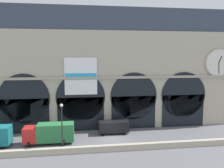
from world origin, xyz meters
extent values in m
plane|color=slate|center=(0.00, 0.00, 0.00)|extent=(200.00, 200.00, 0.00)
cube|color=#B2A891|center=(0.00, -4.57, 0.46)|extent=(90.00, 0.70, 0.91)
cube|color=#B2A891|center=(0.00, 7.26, 8.97)|extent=(50.29, 4.51, 17.93)
cube|color=#333D4C|center=(0.00, 7.56, 20.06)|extent=(50.29, 3.91, 4.25)
cube|color=black|center=(-14.51, 4.95, 3.06)|extent=(8.27, 0.20, 6.12)
cylinder|color=black|center=(-14.51, 4.95, 6.12)|extent=(8.70, 0.20, 8.70)
cube|color=black|center=(-4.84, 4.95, 3.06)|extent=(8.27, 0.20, 6.12)
cylinder|color=black|center=(-4.84, 4.95, 6.12)|extent=(8.70, 0.20, 8.70)
cube|color=black|center=(4.84, 4.95, 3.06)|extent=(8.27, 0.20, 6.12)
cylinder|color=black|center=(4.84, 4.95, 6.12)|extent=(8.70, 0.20, 8.70)
cube|color=black|center=(14.51, 4.95, 3.06)|extent=(8.27, 0.20, 6.12)
cylinder|color=black|center=(14.51, 4.95, 6.12)|extent=(8.70, 0.20, 8.70)
cylinder|color=#B2A891|center=(21.19, 4.85, 12.19)|extent=(5.33, 0.25, 5.33)
cylinder|color=silver|center=(21.19, 4.73, 12.19)|extent=(4.94, 0.06, 4.94)
cube|color=black|center=(21.49, 4.67, 12.81)|extent=(0.73, 0.04, 1.29)
cube|color=black|center=(21.27, 4.65, 11.15)|extent=(0.28, 0.04, 2.10)
cube|color=white|center=(-4.74, 4.83, 9.91)|extent=(5.68, 0.12, 6.54)
cube|color=#26A5D8|center=(-4.74, 4.75, 9.88)|extent=(5.46, 0.04, 1.13)
cube|color=#A49A85|center=(0.00, 4.85, 9.61)|extent=(50.29, 0.50, 0.44)
cylinder|color=black|center=(-16.77, 0.31, 0.42)|extent=(0.28, 0.84, 0.84)
cube|color=red|center=(-12.47, -0.43, 1.57)|extent=(2.00, 2.30, 2.30)
cube|color=#2D7A42|center=(-8.72, -0.43, 1.77)|extent=(5.50, 2.30, 2.70)
cylinder|color=black|center=(-12.57, -1.47, 0.42)|extent=(0.28, 0.84, 0.84)
cylinder|color=black|center=(-12.57, 0.60, 0.42)|extent=(0.28, 0.84, 0.84)
cylinder|color=black|center=(-7.47, -1.47, 0.42)|extent=(0.28, 0.84, 0.84)
cylinder|color=black|center=(-7.47, 0.60, 0.42)|extent=(0.28, 0.84, 0.84)
cube|color=black|center=(0.75, 2.66, 1.27)|extent=(5.20, 2.00, 1.86)
cylinder|color=black|center=(-1.01, 1.76, 0.34)|extent=(0.28, 0.68, 0.68)
cylinder|color=black|center=(-1.01, 3.56, 0.34)|extent=(0.28, 0.68, 0.68)
cylinder|color=black|center=(2.52, 1.76, 0.34)|extent=(0.28, 0.68, 0.68)
cylinder|color=black|center=(2.52, 3.56, 0.34)|extent=(0.28, 0.68, 0.68)
cylinder|color=black|center=(-7.46, -3.77, 3.25)|extent=(0.16, 0.16, 6.50)
sphere|color=#F2EDCC|center=(-7.46, -3.77, 6.68)|extent=(0.44, 0.44, 0.44)
camera|label=1|loc=(-4.71, -34.61, 13.37)|focal=35.86mm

